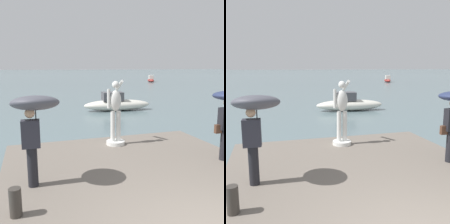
# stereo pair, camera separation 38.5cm
# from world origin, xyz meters

# --- Properties ---
(ground_plane) EXTENTS (400.00, 400.00, 0.00)m
(ground_plane) POSITION_xyz_m (0.00, 40.00, 0.00)
(ground_plane) COLOR slate
(pier) EXTENTS (6.58, 9.40, 0.40)m
(pier) POSITION_xyz_m (0.00, 1.70, 0.20)
(pier) COLOR #70665B
(pier) RESTS_ON ground
(statue_white_figure) EXTENTS (0.62, 0.87, 2.16)m
(statue_white_figure) POSITION_xyz_m (0.19, 5.46, 1.38)
(statue_white_figure) COLOR white
(statue_white_figure) RESTS_ON pier
(onlooker_left) EXTENTS (1.06, 1.09, 2.07)m
(onlooker_left) POSITION_xyz_m (-2.42, 3.10, 2.01)
(onlooker_left) COLOR black
(onlooker_left) RESTS_ON pier
(mooring_bollard) EXTENTS (0.21, 0.21, 0.52)m
(mooring_bollard) POSITION_xyz_m (-2.83, 1.95, 0.66)
(mooring_bollard) COLOR #38332D
(mooring_bollard) RESTS_ON pier
(boat_near) EXTENTS (2.44, 4.55, 1.30)m
(boat_near) POSITION_xyz_m (20.45, 43.73, 0.44)
(boat_near) COLOR #9E2D28
(boat_near) RESTS_ON ground
(boat_leftward) EXTENTS (4.69, 1.64, 1.27)m
(boat_leftward) POSITION_xyz_m (3.19, 14.10, 0.47)
(boat_leftward) COLOR silver
(boat_leftward) RESTS_ON ground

